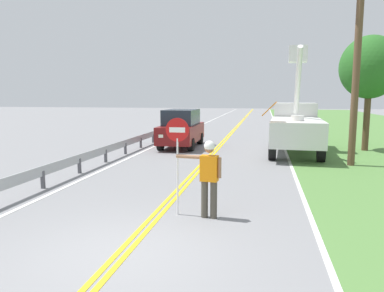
# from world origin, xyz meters

# --- Properties ---
(ground_plane) EXTENTS (160.00, 160.00, 0.00)m
(ground_plane) POSITION_xyz_m (0.00, 0.00, 0.00)
(ground_plane) COLOR gray
(centerline_yellow_left) EXTENTS (0.11, 110.00, 0.01)m
(centerline_yellow_left) POSITION_xyz_m (-0.09, 20.00, 0.01)
(centerline_yellow_left) COLOR yellow
(centerline_yellow_left) RESTS_ON ground
(centerline_yellow_right) EXTENTS (0.11, 110.00, 0.01)m
(centerline_yellow_right) POSITION_xyz_m (0.09, 20.00, 0.01)
(centerline_yellow_right) COLOR yellow
(centerline_yellow_right) RESTS_ON ground
(edge_line_right) EXTENTS (0.12, 110.00, 0.01)m
(edge_line_right) POSITION_xyz_m (3.60, 20.00, 0.01)
(edge_line_right) COLOR silver
(edge_line_right) RESTS_ON ground
(edge_line_left) EXTENTS (0.12, 110.00, 0.01)m
(edge_line_left) POSITION_xyz_m (-3.60, 20.00, 0.01)
(edge_line_left) COLOR silver
(edge_line_left) RESTS_ON ground
(flagger_worker) EXTENTS (1.08, 0.28, 1.83)m
(flagger_worker) POSITION_xyz_m (1.24, 2.28, 1.05)
(flagger_worker) COLOR #474238
(flagger_worker) RESTS_ON ground
(stop_sign_paddle) EXTENTS (0.56, 0.04, 2.33)m
(stop_sign_paddle) POSITION_xyz_m (0.47, 2.36, 1.71)
(stop_sign_paddle) COLOR silver
(stop_sign_paddle) RESTS_ON ground
(utility_bucket_truck) EXTENTS (2.98, 6.91, 5.34)m
(utility_bucket_truck) POSITION_xyz_m (4.03, 13.05, 1.41)
(utility_bucket_truck) COLOR silver
(utility_bucket_truck) RESTS_ON ground
(oncoming_suv_nearest) EXTENTS (1.95, 4.62, 2.10)m
(oncoming_suv_nearest) POSITION_xyz_m (-2.04, 13.82, 1.06)
(oncoming_suv_nearest) COLOR maroon
(oncoming_suv_nearest) RESTS_ON ground
(utility_pole_near) EXTENTS (1.80, 0.28, 7.88)m
(utility_pole_near) POSITION_xyz_m (6.02, 9.88, 4.12)
(utility_pole_near) COLOR brown
(utility_pole_near) RESTS_ON ground
(guardrail_left_shoulder) EXTENTS (0.10, 32.00, 0.71)m
(guardrail_left_shoulder) POSITION_xyz_m (-4.20, 14.28, 0.52)
(guardrail_left_shoulder) COLOR #9EA0A3
(guardrail_left_shoulder) RESTS_ON ground
(roadside_tree_verge) EXTENTS (3.00, 3.00, 5.90)m
(roadside_tree_verge) POSITION_xyz_m (7.70, 14.45, 4.27)
(roadside_tree_verge) COLOR brown
(roadside_tree_verge) RESTS_ON ground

